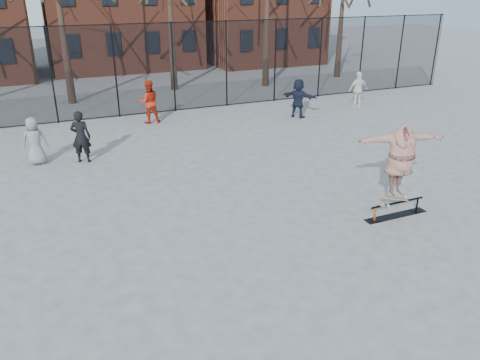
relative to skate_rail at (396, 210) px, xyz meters
name	(u,v)px	position (x,y,z in m)	size (l,w,h in m)	color
ground	(285,248)	(-3.37, -0.27, -0.16)	(100.00, 100.00, 0.00)	slate
skate_rail	(396,210)	(0.00, 0.00, 0.00)	(1.82, 0.28, 0.40)	black
skateboard	(395,201)	(-0.10, 0.00, 0.29)	(0.84, 0.20, 0.10)	#9F6B3F
skater	(400,165)	(-0.10, 0.00, 1.25)	(2.22, 0.61, 1.81)	#463C98
bystander_grey	(35,141)	(-8.31, 7.71, 0.64)	(0.77, 0.50, 1.58)	slate
bystander_black	(81,137)	(-6.90, 7.32, 0.71)	(0.63, 0.42, 1.74)	black
bystander_red	(149,102)	(-3.73, 11.21, 0.76)	(0.89, 0.69, 1.82)	#A7230E
bystander_white	(358,90)	(6.06, 9.91, 0.70)	(1.01, 0.42, 1.72)	silver
bystander_navy	(298,98)	(2.54, 9.48, 0.70)	(1.58, 0.50, 1.71)	black
fence	(147,68)	(-3.38, 12.73, 1.90)	(34.03, 0.07, 4.00)	black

